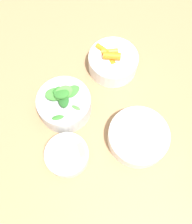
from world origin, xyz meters
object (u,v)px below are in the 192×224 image
object	(u,v)px
bowl_carrots	(113,61)
bowl_beans_hotdog	(138,137)
bowl_cookies	(67,155)
bowl_greens	(64,104)

from	to	relation	value
bowl_carrots	bowl_beans_hotdog	bearing A→B (deg)	1.44
bowl_carrots	bowl_cookies	distance (m)	0.32
bowl_beans_hotdog	bowl_greens	bearing A→B (deg)	-127.67
bowl_carrots	bowl_beans_hotdog	world-z (taller)	bowl_carrots
bowl_carrots	bowl_greens	xyz separation A→B (m)	(0.11, -0.17, 0.01)
bowl_greens	bowl_beans_hotdog	distance (m)	0.23
bowl_cookies	bowl_carrots	bearing A→B (deg)	142.58
bowl_cookies	bowl_beans_hotdog	bearing A→B (deg)	90.78
bowl_carrots	bowl_beans_hotdog	size ratio (longest dim) A/B	0.92
bowl_carrots	bowl_beans_hotdog	distance (m)	0.25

